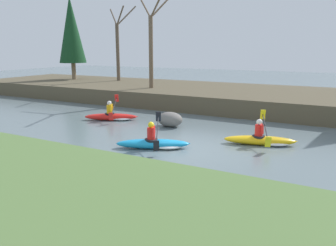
{
  "coord_description": "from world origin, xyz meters",
  "views": [
    {
      "loc": [
        4.65,
        -10.56,
        3.63
      ],
      "look_at": [
        -1.56,
        1.36,
        0.55
      ],
      "focal_mm": 35.0,
      "sensor_mm": 36.0,
      "label": 1
    }
  ],
  "objects": [
    {
      "name": "riverbank_far",
      "position": [
        0.0,
        10.25,
        0.5
      ],
      "size": [
        44.0,
        8.32,
        1.01
      ],
      "color": "brown",
      "rests_on": "ground"
    },
    {
      "name": "bare_tree_mid_upstream",
      "position": [
        -6.56,
        8.63,
        3.95
      ],
      "size": [
        3.45,
        3.4,
        6.24
      ],
      "color": "brown",
      "rests_on": "riverbank_far"
    },
    {
      "name": "conifer_tree_far_left",
      "position": [
        -15.74,
        10.98,
        5.1
      ],
      "size": [
        2.25,
        2.25,
        6.83
      ],
      "color": "#7A664C",
      "rests_on": "riverbank_far"
    },
    {
      "name": "kayaker_trailing",
      "position": [
        -5.51,
        2.8,
        0.2
      ],
      "size": [
        2.68,
        1.93,
        1.2
      ],
      "rotation": [
        0.0,
        0.0,
        0.47
      ],
      "color": "red",
      "rests_on": "ground"
    },
    {
      "name": "ground_plane",
      "position": [
        0.0,
        0.0,
        0.0
      ],
      "size": [
        90.0,
        90.0,
        0.0
      ],
      "primitive_type": "plane",
      "color": "slate"
    },
    {
      "name": "boulder_midstream",
      "position": [
        -2.25,
        2.9,
        0.35
      ],
      "size": [
        1.23,
        0.96,
        0.69
      ],
      "color": "slate",
      "rests_on": "ground"
    },
    {
      "name": "bare_tree_upstream",
      "position": [
        -11.54,
        11.78,
        3.85
      ],
      "size": [
        3.34,
        3.3,
        6.04
      ],
      "color": "brown",
      "rests_on": "riverbank_far"
    },
    {
      "name": "riverbank_near",
      "position": [
        0.0,
        -7.12,
        0.4
      ],
      "size": [
        44.0,
        7.23,
        0.79
      ],
      "color": "#56753D",
      "rests_on": "ground"
    },
    {
      "name": "kayaker_middle",
      "position": [
        -1.13,
        -0.43,
        0.2
      ],
      "size": [
        2.68,
        1.93,
        1.2
      ],
      "rotation": [
        0.0,
        0.0,
        0.47
      ],
      "color": "#1993D6",
      "rests_on": "ground"
    },
    {
      "name": "kayaker_lead",
      "position": [
        2.29,
        1.86,
        0.2
      ],
      "size": [
        2.75,
        2.02,
        1.2
      ],
      "rotation": [
        0.0,
        0.0,
        0.32
      ],
      "color": "yellow",
      "rests_on": "ground"
    }
  ]
}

